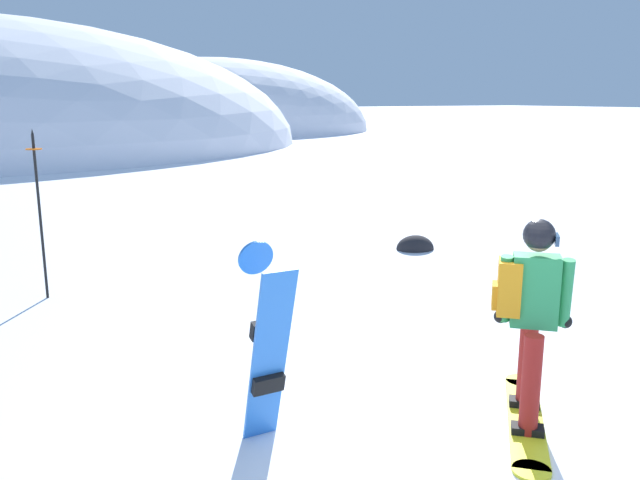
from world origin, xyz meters
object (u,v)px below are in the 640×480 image
(spare_snowboard, at_px, (267,347))
(piste_marker_near, at_px, (39,204))
(snowboarder_main, at_px, (529,316))
(rock_dark, at_px, (415,249))

(spare_snowboard, height_order, piste_marker_near, piste_marker_near)
(snowboarder_main, relative_size, spare_snowboard, 1.07)
(spare_snowboard, distance_m, piste_marker_near, 5.02)
(spare_snowboard, bearing_deg, piste_marker_near, 101.95)
(piste_marker_near, relative_size, rock_dark, 3.23)
(snowboarder_main, height_order, spare_snowboard, snowboarder_main)
(snowboarder_main, height_order, rock_dark, snowboarder_main)
(piste_marker_near, xyz_separation_m, rock_dark, (6.07, -0.08, -1.27))
(spare_snowboard, relative_size, rock_dark, 2.29)
(piste_marker_near, bearing_deg, snowboarder_main, -61.39)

